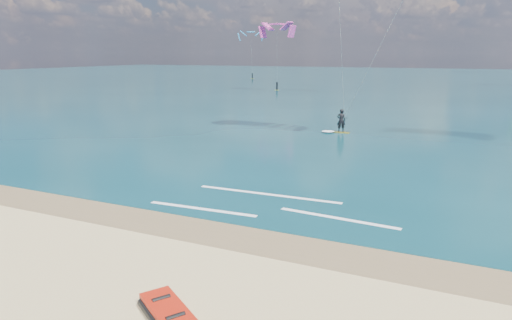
# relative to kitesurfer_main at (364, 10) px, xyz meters

# --- Properties ---
(ground) EXTENTS (320.00, 320.00, 0.00)m
(ground) POSITION_rel_kitesurfer_main_xyz_m (-1.55, 16.79, -9.60)
(ground) COLOR tan
(ground) RESTS_ON ground
(wet_sand_strip) EXTENTS (320.00, 2.40, 0.01)m
(wet_sand_strip) POSITION_rel_kitesurfer_main_xyz_m (-1.55, -20.21, -9.60)
(wet_sand_strip) COLOR brown
(wet_sand_strip) RESTS_ON ground
(sea) EXTENTS (320.00, 200.00, 0.04)m
(sea) POSITION_rel_kitesurfer_main_xyz_m (-1.55, 80.79, -9.58)
(sea) COLOR #0B373F
(sea) RESTS_ON ground
(kitesurfer_main) EXTENTS (11.52, 8.03, 18.67)m
(kitesurfer_main) POSITION_rel_kitesurfer_main_xyz_m (0.00, 0.00, 0.00)
(kitesurfer_main) COLOR gold
(kitesurfer_main) RESTS_ON sea
(shoreline_foam) EXTENTS (10.71, 3.61, 0.01)m
(shoreline_foam) POSITION_rel_kitesurfer_main_xyz_m (-0.38, -16.55, -9.55)
(shoreline_foam) COLOR white
(shoreline_foam) RESTS_ON ground
(distant_kites) EXTENTS (85.39, 35.67, 12.58)m
(distant_kites) POSITION_rel_kitesurfer_main_xyz_m (-1.92, 57.33, -3.93)
(distant_kites) COLOR #387C2D
(distant_kites) RESTS_ON ground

